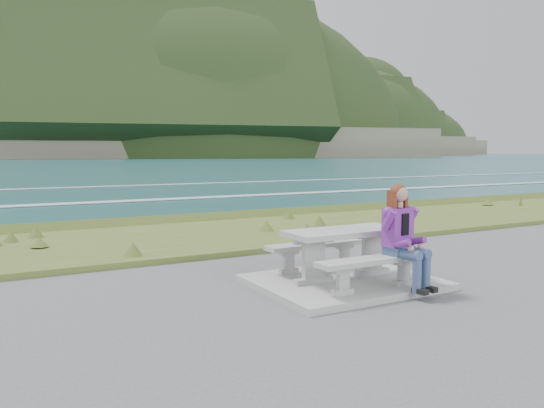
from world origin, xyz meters
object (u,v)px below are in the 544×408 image
Objects in this scene: picnic_table at (344,240)px; bench_landward at (375,265)px; bench_seaward at (318,248)px; seated_woman at (406,250)px.

bench_landward is at bearing -90.00° from picnic_table.
bench_landward is 1.40m from bench_seaward.
seated_woman reaches higher than picnic_table.
bench_seaward is (0.00, 1.40, 0.00)m from bench_landward.
picnic_table reaches higher than bench_seaward.
picnic_table reaches higher than bench_landward.
seated_woman is (0.45, -0.14, 0.18)m from bench_landward.
picnic_table is at bearing 90.00° from bench_landward.
picnic_table is 1.00× the size of bench_landward.
bench_landward is 1.00× the size of bench_seaward.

